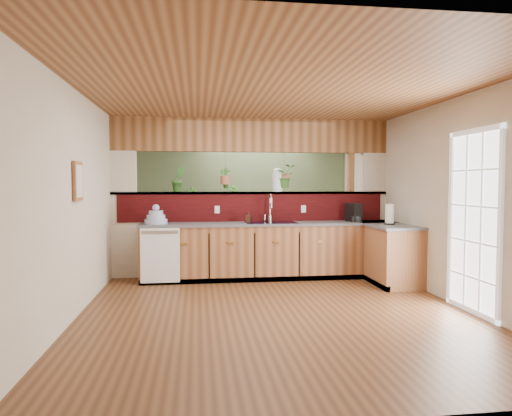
{
  "coord_description": "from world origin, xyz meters",
  "views": [
    {
      "loc": [
        -0.92,
        -6.23,
        1.52
      ],
      "look_at": [
        -0.03,
        0.7,
        1.15
      ],
      "focal_mm": 32.0,
      "sensor_mm": 36.0,
      "label": 1
    }
  ],
  "objects": [
    {
      "name": "dishwasher",
      "position": [
        -1.48,
        0.66,
        0.46
      ],
      "size": [
        0.58,
        0.03,
        0.82
      ],
      "color": "white",
      "rests_on": "ground"
    },
    {
      "name": "hanging_plant_a",
      "position": [
        -0.46,
        1.35,
        1.73
      ],
      "size": [
        0.22,
        0.18,
        0.54
      ],
      "color": "brown",
      "rests_on": "header_beam"
    },
    {
      "name": "ledge_plant_left",
      "position": [
        -1.23,
        1.35,
        1.6
      ],
      "size": [
        0.27,
        0.25,
        0.41
      ],
      "primitive_type": "imported",
      "rotation": [
        0.0,
        0.0,
        0.32
      ],
      "color": "#2A591E",
      "rests_on": "pass_through_ledge"
    },
    {
      "name": "paper_towel",
      "position": [
        1.99,
        0.39,
        1.05
      ],
      "size": [
        0.15,
        0.15,
        0.33
      ],
      "color": "black",
      "rests_on": "countertop"
    },
    {
      "name": "shelving_console",
      "position": [
        -0.58,
        3.25,
        0.5
      ],
      "size": [
        1.7,
        0.89,
        1.09
      ],
      "primitive_type": "cube",
      "rotation": [
        0.0,
        0.0,
        0.29
      ],
      "color": "black",
      "rests_on": "ground"
    },
    {
      "name": "glass_jar",
      "position": [
        0.42,
        1.35,
        1.59
      ],
      "size": [
        0.18,
        0.18,
        0.4
      ],
      "color": "silver",
      "rests_on": "pass_through_ledge"
    },
    {
      "name": "wall_front",
      "position": [
        0.0,
        -3.5,
        1.3
      ],
      "size": [
        4.6,
        0.02,
        2.6
      ],
      "primitive_type": "cube",
      "color": "beige",
      "rests_on": "ground"
    },
    {
      "name": "coffee_maker",
      "position": [
        1.63,
        0.98,
        1.04
      ],
      "size": [
        0.16,
        0.27,
        0.3
      ],
      "rotation": [
        0.0,
        0.0,
        0.29
      ],
      "color": "black",
      "rests_on": "countertop"
    },
    {
      "name": "header_beam",
      "position": [
        0.0,
        1.35,
        2.33
      ],
      "size": [
        4.6,
        0.15,
        0.55
      ],
      "primitive_type": "cube",
      "color": "brown",
      "rests_on": "ground"
    },
    {
      "name": "floor_plant",
      "position": [
        1.03,
        2.28,
        0.4
      ],
      "size": [
        0.82,
        0.73,
        0.81
      ],
      "primitive_type": "imported",
      "rotation": [
        0.0,
        0.0,
        -0.15
      ],
      "color": "#2A591E",
      "rests_on": "ground"
    },
    {
      "name": "shelf_plant_b",
      "position": [
        -0.18,
        3.25,
        1.27
      ],
      "size": [
        0.3,
        0.3,
        0.45
      ],
      "primitive_type": "imported",
      "rotation": [
        0.0,
        0.0,
        0.18
      ],
      "color": "#2A591E",
      "rests_on": "shelving_console"
    },
    {
      "name": "framed_print",
      "position": [
        -2.27,
        -0.8,
        1.55
      ],
      "size": [
        0.04,
        0.35,
        0.45
      ],
      "color": "brown",
      "rests_on": "wall_left"
    },
    {
      "name": "wall_left",
      "position": [
        -2.3,
        0.0,
        1.3
      ],
      "size": [
        0.02,
        7.0,
        2.6
      ],
      "primitive_type": "cube",
      "color": "beige",
      "rests_on": "ground"
    },
    {
      "name": "french_door",
      "position": [
        2.27,
        -1.3,
        1.05
      ],
      "size": [
        0.06,
        1.02,
        2.16
      ],
      "primitive_type": "cube",
      "color": "white",
      "rests_on": "ground"
    },
    {
      "name": "sage_backwall",
      "position": [
        0.0,
        3.48,
        1.3
      ],
      "size": [
        4.55,
        0.02,
        2.55
      ],
      "primitive_type": "cube",
      "color": "#526444",
      "rests_on": "ground"
    },
    {
      "name": "soap_dispenser",
      "position": [
        -0.11,
        1.03,
        0.99
      ],
      "size": [
        0.1,
        0.11,
        0.18
      ],
      "primitive_type": "imported",
      "rotation": [
        0.0,
        0.0,
        -0.4
      ],
      "color": "#3A2115",
      "rests_on": "countertop"
    },
    {
      "name": "dish_stack",
      "position": [
        -1.56,
        0.95,
        0.99
      ],
      "size": [
        0.35,
        0.35,
        0.31
      ],
      "color": "#99A5C5",
      "rests_on": "countertop"
    },
    {
      "name": "pass_through_partition",
      "position": [
        0.03,
        1.35,
        1.19
      ],
      "size": [
        4.6,
        0.21,
        2.6
      ],
      "color": "beige",
      "rests_on": "ground"
    },
    {
      "name": "shelf_plant_a",
      "position": [
        -1.04,
        3.25,
        1.26
      ],
      "size": [
        0.25,
        0.2,
        0.42
      ],
      "primitive_type": "imported",
      "rotation": [
        0.0,
        0.0,
        -0.25
      ],
      "color": "#2A591E",
      "rests_on": "shelving_console"
    },
    {
      "name": "countertop",
      "position": [
        0.84,
        0.87,
        0.45
      ],
      "size": [
        4.14,
        1.52,
        0.9
      ],
      "color": "brown",
      "rests_on": "ground"
    },
    {
      "name": "faucet",
      "position": [
        0.26,
        1.13,
        1.14
      ],
      "size": [
        0.2,
        0.2,
        0.46
      ],
      "color": "#B7B7B2",
      "rests_on": "countertop"
    },
    {
      "name": "hanging_plant_b",
      "position": [
        0.53,
        1.35,
        1.82
      ],
      "size": [
        0.42,
        0.39,
        0.52
      ],
      "color": "brown",
      "rests_on": "header_beam"
    },
    {
      "name": "navy_sink",
      "position": [
        0.25,
        0.98,
        0.82
      ],
      "size": [
        0.82,
        0.5,
        0.18
      ],
      "color": "black",
      "rests_on": "countertop"
    },
    {
      "name": "wall_back",
      "position": [
        0.0,
        3.5,
        1.3
      ],
      "size": [
        4.6,
        0.02,
        2.6
      ],
      "primitive_type": "cube",
      "color": "beige",
      "rests_on": "ground"
    },
    {
      "name": "pass_through_ledge",
      "position": [
        0.0,
        1.35,
        1.37
      ],
      "size": [
        4.6,
        0.21,
        0.04
      ],
      "primitive_type": "cube",
      "color": "brown",
      "rests_on": "ground"
    },
    {
      "name": "ground",
      "position": [
        0.0,
        0.0,
        0.0
      ],
      "size": [
        4.6,
        7.0,
        0.01
      ],
      "primitive_type": "cube",
      "color": "#56321A",
      "rests_on": "ground"
    },
    {
      "name": "wall_right",
      "position": [
        2.3,
        0.0,
        1.3
      ],
      "size": [
        0.02,
        7.0,
        2.6
      ],
      "primitive_type": "cube",
      "color": "beige",
      "rests_on": "ground"
    },
    {
      "name": "ceiling",
      "position": [
        0.0,
        0.0,
        2.6
      ],
      "size": [
        4.6,
        7.0,
        0.01
      ],
      "primitive_type": "cube",
      "color": "brown",
      "rests_on": "ground"
    }
  ]
}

